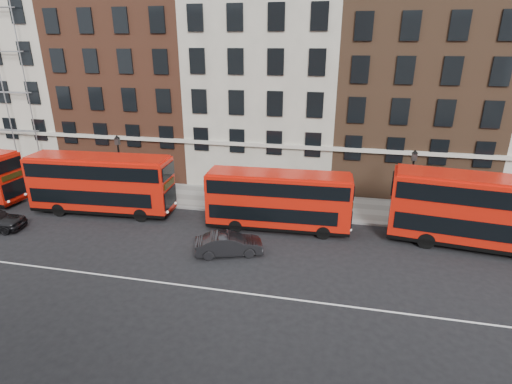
% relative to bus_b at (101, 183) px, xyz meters
% --- Properties ---
extents(ground, '(120.00, 120.00, 0.00)m').
position_rel_bus_b_xyz_m(ground, '(10.35, -5.95, -2.41)').
color(ground, black).
rests_on(ground, ground).
extents(pavement, '(80.00, 5.00, 0.15)m').
position_rel_bus_b_xyz_m(pavement, '(10.35, 4.55, -2.33)').
color(pavement, slate).
rests_on(pavement, ground).
extents(kerb, '(80.00, 0.30, 0.16)m').
position_rel_bus_b_xyz_m(kerb, '(10.35, 2.05, -2.33)').
color(kerb, gray).
rests_on(kerb, ground).
extents(road_centre_line, '(70.00, 0.12, 0.01)m').
position_rel_bus_b_xyz_m(road_centre_line, '(10.35, -7.95, -2.40)').
color(road_centre_line, white).
rests_on(road_centre_line, ground).
extents(building_terrace, '(64.00, 11.95, 22.00)m').
position_rel_bus_b_xyz_m(building_terrace, '(10.05, 11.93, 7.83)').
color(building_terrace, '#BCB5A3').
rests_on(building_terrace, ground).
extents(bus_b, '(10.83, 3.23, 4.49)m').
position_rel_bus_b_xyz_m(bus_b, '(0.00, 0.00, 0.00)').
color(bus_b, red).
rests_on(bus_b, ground).
extents(bus_c, '(9.89, 2.79, 4.11)m').
position_rel_bus_b_xyz_m(bus_c, '(13.42, 0.00, -0.20)').
color(bus_c, red).
rests_on(bus_c, ground).
extents(bus_d, '(11.47, 4.07, 4.72)m').
position_rel_bus_b_xyz_m(bus_d, '(26.37, 0.01, 0.12)').
color(bus_d, red).
rests_on(bus_d, ground).
extents(car_front, '(4.41, 2.75, 1.37)m').
position_rel_bus_b_xyz_m(car_front, '(11.09, -4.16, -1.72)').
color(car_front, black).
rests_on(car_front, ground).
extents(lamp_post_left, '(0.44, 0.44, 5.33)m').
position_rel_bus_b_xyz_m(lamp_post_left, '(0.22, 2.59, 0.67)').
color(lamp_post_left, black).
rests_on(lamp_post_left, pavement).
extents(lamp_post_right, '(0.44, 0.44, 5.33)m').
position_rel_bus_b_xyz_m(lamp_post_right, '(22.31, 2.80, 0.67)').
color(lamp_post_right, black).
rests_on(lamp_post_right, pavement).
extents(iron_railings, '(6.60, 0.06, 1.00)m').
position_rel_bus_b_xyz_m(iron_railings, '(10.35, 6.75, -1.76)').
color(iron_railings, black).
rests_on(iron_railings, pavement).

